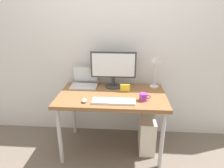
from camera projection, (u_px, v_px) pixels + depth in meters
ground_plane at (112, 147)px, 2.47m from camera, size 6.00×6.00×0.00m
back_wall at (114, 38)px, 2.42m from camera, size 4.40×0.04×2.60m
desk at (112, 100)px, 2.25m from camera, size 1.20×0.72×0.73m
monitor at (113, 67)px, 2.35m from camera, size 0.54×0.20×0.44m
laptop at (85, 81)px, 2.45m from camera, size 0.32×0.27×0.23m
desk_lamp at (156, 64)px, 2.30m from camera, size 0.11×0.16×0.43m
keyboard at (114, 101)px, 2.01m from camera, size 0.44×0.14×0.02m
mouse at (84, 100)px, 2.02m from camera, size 0.06×0.09×0.03m
coffee_mug at (143, 97)px, 2.04m from camera, size 0.12×0.08×0.08m
photo_frame at (125, 88)px, 2.27m from camera, size 0.11×0.03×0.09m
computer_tower at (147, 133)px, 2.40m from camera, size 0.18×0.36×0.42m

